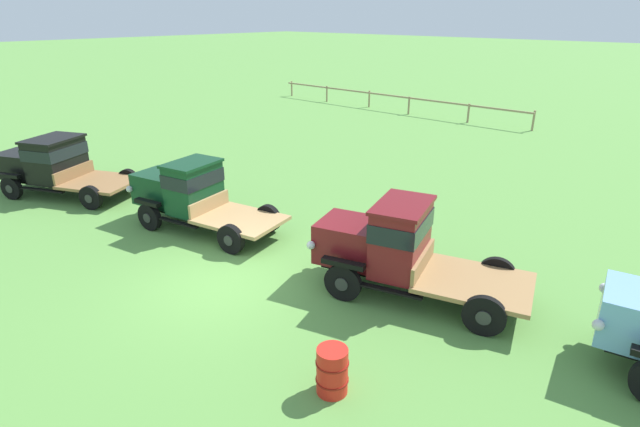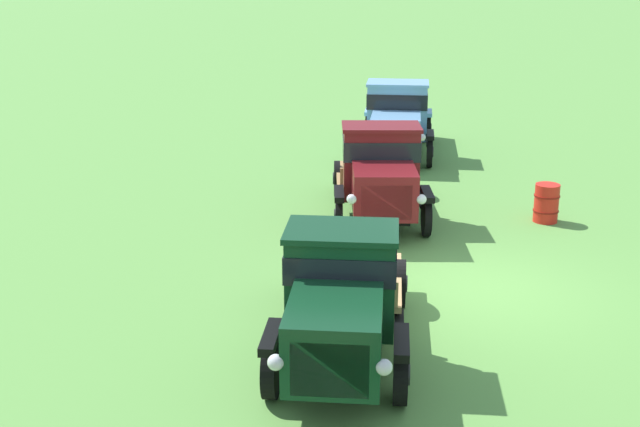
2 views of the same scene
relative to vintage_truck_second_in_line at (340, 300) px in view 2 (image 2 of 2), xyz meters
name	(u,v)px [view 2 (image 2 of 2)]	position (x,y,z in m)	size (l,w,h in m)	color
ground_plane	(474,288)	(3.47, -1.52, -1.05)	(240.00, 240.00, 0.00)	#5B9342
vintage_truck_second_in_line	(340,300)	(0.00, 0.00, 0.00)	(5.19, 2.65, 2.03)	black
vintage_truck_midrow_center	(381,174)	(6.61, 0.91, 0.08)	(5.13, 3.10, 2.17)	black
vintage_truck_far_side	(397,117)	(13.27, 1.91, 0.08)	(5.54, 2.85, 2.21)	black
oil_drum_beside_row	(546,203)	(7.78, -2.58, -0.62)	(0.56, 0.56, 0.86)	red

